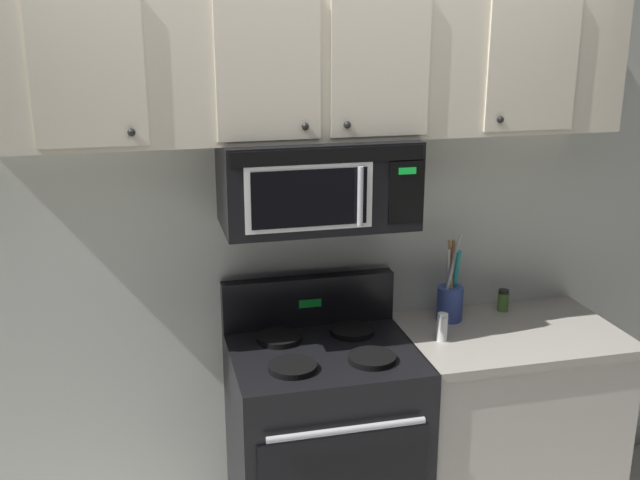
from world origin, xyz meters
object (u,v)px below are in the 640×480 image
Objects in this scene: over_range_microwave at (317,182)px; salt_shaker at (442,327)px; stove_range at (324,443)px; utensil_crock_blue at (450,298)px; spice_jar at (503,300)px.

over_range_microwave is 6.29× the size of salt_shaker.
stove_range is 0.70m from salt_shaker.
salt_shaker is at bearing -120.57° from utensil_crock_blue.
salt_shaker is (0.50, -0.14, -0.62)m from over_range_microwave.
salt_shaker is at bearing -148.71° from spice_jar.
salt_shaker is at bearing -2.73° from stove_range.
over_range_microwave is 7.54× the size of spice_jar.
stove_range is 1.47× the size of over_range_microwave.
salt_shaker is 0.47m from spice_jar.
utensil_crock_blue is 0.24m from salt_shaker.
salt_shaker reaches higher than spice_jar.
utensil_crock_blue is at bearing 59.43° from salt_shaker.
over_range_microwave is at bearing -173.45° from spice_jar.
stove_range reaches higher than salt_shaker.
stove_range is 9.27× the size of salt_shaker.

